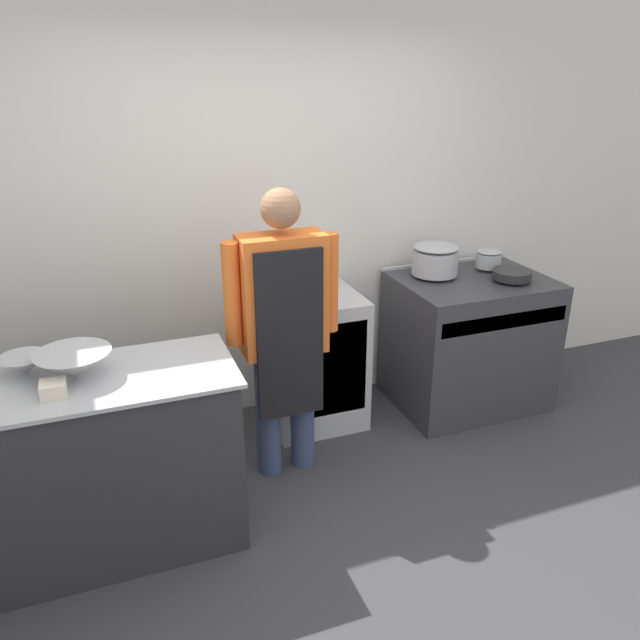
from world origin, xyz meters
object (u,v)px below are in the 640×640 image
plastic_tub (53,389)px  saute_pan (512,274)px  sauce_pot (488,258)px  mixing_bowl (74,365)px  stock_pot (435,259)px  person_cook (284,321)px  fridge_unit (313,360)px  stove (468,341)px

plastic_tub → saute_pan: (2.79, 0.62, 0.00)m
saute_pan → sauce_pot: (0.00, 0.27, 0.04)m
mixing_bowl → stock_pot: size_ratio=1.11×
mixing_bowl → plastic_tub: mixing_bowl is taller
person_cook → stock_pot: (1.21, 0.47, 0.09)m
mixing_bowl → person_cook: bearing=13.9°
mixing_bowl → fridge_unit: bearing=27.4°
stock_pot → saute_pan: bearing=-32.2°
stove → fridge_unit: (-1.10, 0.13, -0.02)m
fridge_unit → mixing_bowl: bearing=-152.6°
person_cook → plastic_tub: person_cook is taller
saute_pan → sauce_pot: sauce_pot is taller
fridge_unit → plastic_tub: (-1.49, -0.88, 0.51)m
plastic_tub → sauce_pot: 2.93m
person_cook → plastic_tub: bearing=-160.3°
sauce_pot → person_cook: bearing=-164.0°
person_cook → saute_pan: 1.65m
person_cook → stock_pot: bearing=21.2°
sauce_pot → mixing_bowl: bearing=-164.8°
sauce_pot → stock_pot: bearing=180.0°
person_cook → stock_pot: 1.30m
plastic_tub → sauce_pot: bearing=17.6°
fridge_unit → saute_pan: size_ratio=3.45×
mixing_bowl → saute_pan: 2.74m
stove → sauce_pot: 0.59m
fridge_unit → person_cook: (-0.34, -0.46, 0.50)m
stove → fridge_unit: 1.10m
mixing_bowl → sauce_pot: (2.70, 0.73, 0.01)m
person_cook → sauce_pot: person_cook is taller
stove → person_cook: person_cook is taller
plastic_tub → stock_pot: 2.53m
fridge_unit → saute_pan: saute_pan is taller
person_cook → mixing_bowl: size_ratio=4.89×
saute_pan → mixing_bowl: bearing=-170.2°
mixing_bowl → saute_pan: bearing=9.8°
fridge_unit → saute_pan: (1.30, -0.26, 0.52)m
stove → sauce_pot: bearing=34.0°
mixing_bowl → saute_pan: size_ratio=1.33×
stock_pot → sauce_pot: size_ratio=1.77×
person_cook → plastic_tub: 1.23m
saute_pan → plastic_tub: bearing=-167.6°
fridge_unit → saute_pan: bearing=-11.4°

